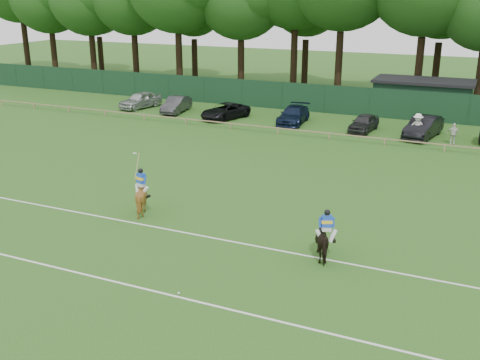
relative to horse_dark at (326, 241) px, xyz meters
The scene contains 19 objects.
ground 6.13m from the horse_dark, behind, with size 160.00×160.00×0.00m, color #1E4C14.
horse_dark is the anchor object (origin of this frame).
horse_chestnut 9.64m from the horse_dark, behind, with size 1.38×1.55×1.71m, color brown.
sedan_silver 33.41m from the horse_dark, 136.31° to the left, with size 1.77×4.40×1.50m, color #B5B8BB.
sedan_grey 30.37m from the horse_dark, 131.53° to the left, with size 1.48×4.23×1.39m, color #323235.
suv_black 26.70m from the horse_dark, 124.18° to the left, with size 2.15×4.66×1.29m, color black.
sedan_navy 24.60m from the horse_dark, 111.84° to the left, with size 1.94×4.77×1.38m, color black.
hatch_grey 22.70m from the horse_dark, 98.34° to the left, with size 1.54×3.83×1.31m, color #2B2B2D.
estate_black 22.31m from the horse_dark, 87.05° to the left, with size 1.68×4.82×1.59m, color black.
spectator_left 21.19m from the horse_dark, 87.74° to the left, with size 1.28×0.73×1.98m, color silver.
spectator_mid 21.37m from the horse_dark, 81.09° to the left, with size 0.89×0.37×1.52m, color silver.
rider_dark 0.70m from the horse_dark, 64.64° to the right, with size 0.90×0.59×1.41m.
rider_chestnut 9.68m from the horse_dark, behind, with size 0.92×0.73×2.05m.
polo_ball 6.39m from the horse_dark, 128.94° to the right, with size 0.09×0.09×0.09m, color silver.
pitch_lines 6.60m from the horse_dark, 156.47° to the right, with size 60.00×5.10×0.01m.
pitch_rail 19.82m from the horse_dark, 107.66° to the left, with size 62.10×0.10×0.50m.
perimeter_fence 28.53m from the horse_dark, 102.17° to the left, with size 92.08×0.08×2.50m.
utility_shed 30.89m from the horse_dark, 90.02° to the left, with size 8.40×4.40×3.04m.
tree_row 36.11m from the horse_dark, 96.38° to the left, with size 96.00×12.00×21.00m, color #26561C, non-canonical shape.
Camera 1 is at (11.23, -21.13, 10.31)m, focal length 42.00 mm.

